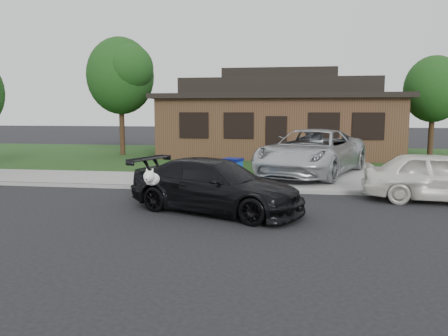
# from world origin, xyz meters

# --- Properties ---
(ground) EXTENTS (120.00, 120.00, 0.00)m
(ground) POSITION_xyz_m (0.00, 0.00, 0.00)
(ground) COLOR black
(ground) RESTS_ON ground
(sidewalk) EXTENTS (60.00, 3.00, 0.12)m
(sidewalk) POSITION_xyz_m (0.00, 5.00, 0.06)
(sidewalk) COLOR gray
(sidewalk) RESTS_ON ground
(curb) EXTENTS (60.00, 0.12, 0.12)m
(curb) POSITION_xyz_m (0.00, 3.50, 0.06)
(curb) COLOR gray
(curb) RESTS_ON ground
(lawn) EXTENTS (60.00, 13.00, 0.13)m
(lawn) POSITION_xyz_m (0.00, 13.00, 0.07)
(lawn) COLOR #193814
(lawn) RESTS_ON ground
(driveway) EXTENTS (4.50, 13.00, 0.14)m
(driveway) POSITION_xyz_m (6.00, 10.00, 0.07)
(driveway) COLOR gray
(driveway) RESTS_ON ground
(sedan) EXTENTS (4.92, 3.39, 1.32)m
(sedan) POSITION_xyz_m (2.84, 0.71, 0.66)
(sedan) COLOR black
(sedan) RESTS_ON ground
(minivan) EXTENTS (4.88, 6.74, 1.70)m
(minivan) POSITION_xyz_m (5.49, 6.76, 0.99)
(minivan) COLOR silver
(minivan) RESTS_ON driveway
(white_compact) EXTENTS (4.29, 2.13, 1.40)m
(white_compact) POSITION_xyz_m (8.81, 2.86, 0.70)
(white_compact) COLOR silver
(white_compact) RESTS_ON ground
(recycling_bin) EXTENTS (0.68, 0.68, 0.89)m
(recycling_bin) POSITION_xyz_m (2.86, 3.88, 0.57)
(recycling_bin) COLOR #0E489D
(recycling_bin) RESTS_ON sidewalk
(house) EXTENTS (12.60, 8.60, 4.65)m
(house) POSITION_xyz_m (4.00, 15.00, 2.13)
(house) COLOR #422B1C
(house) RESTS_ON ground
(tree_0) EXTENTS (3.78, 3.60, 6.34)m
(tree_0) POSITION_xyz_m (-4.34, 12.88, 4.48)
(tree_0) COLOR #332114
(tree_0) RESTS_ON ground
(tree_1) EXTENTS (3.15, 3.00, 5.25)m
(tree_1) POSITION_xyz_m (12.14, 14.40, 3.71)
(tree_1) COLOR #332114
(tree_1) RESTS_ON ground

